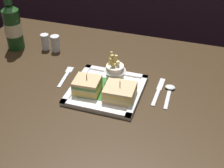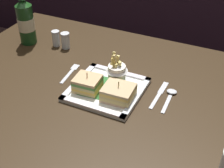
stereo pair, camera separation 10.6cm
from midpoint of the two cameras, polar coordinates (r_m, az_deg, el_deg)
dining_table at (r=1.13m, az=3.60°, el=-5.81°), size 1.35×0.91×0.76m
square_plate at (r=1.09m, az=1.85°, el=-1.11°), size 0.24×0.24×0.02m
sandwich_half_left at (r=1.07m, az=-1.58°, el=-0.04°), size 0.09×0.08×0.07m
sandwich_half_right at (r=1.03m, az=4.09°, el=-1.68°), size 0.10×0.09×0.07m
fries_cup at (r=1.09m, az=3.63°, el=2.26°), size 0.08×0.08×0.11m
beer_bottle at (r=1.38m, az=-13.02°, el=10.89°), size 0.07×0.07×0.25m
fork at (r=1.19m, az=-4.88°, el=2.00°), size 0.03×0.13×0.00m
knife at (r=1.10m, az=11.23°, el=-1.82°), size 0.02×0.16×0.00m
spoon at (r=1.10m, az=13.14°, el=-1.98°), size 0.04×0.13×0.01m
salt_shaker at (r=1.36m, az=-7.75°, el=7.86°), size 0.03×0.03×0.07m
pepper_shaker at (r=1.34m, az=-6.05°, el=7.51°), size 0.04×0.04×0.07m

